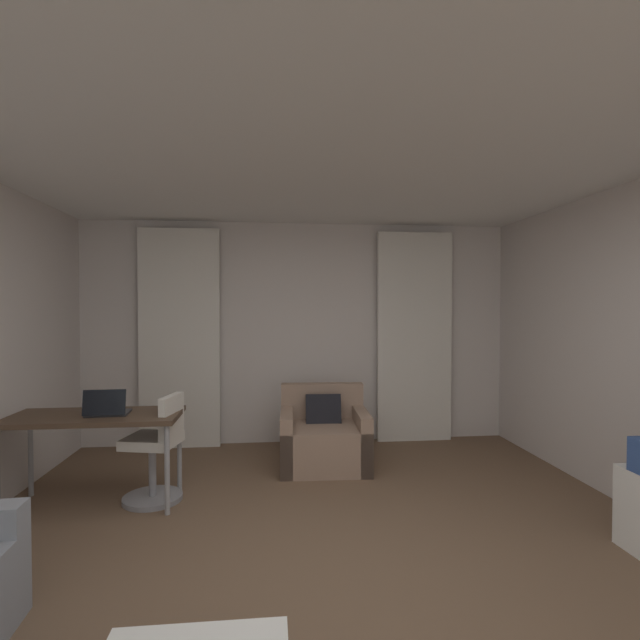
{
  "coord_description": "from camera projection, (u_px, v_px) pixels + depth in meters",
  "views": [
    {
      "loc": [
        -0.34,
        -2.62,
        1.6
      ],
      "look_at": [
        0.07,
        1.35,
        1.49
      ],
      "focal_mm": 26.6,
      "sensor_mm": 36.0,
      "label": 1
    }
  ],
  "objects": [
    {
      "name": "desk",
      "position": [
        95.0,
        422.0,
        3.82
      ],
      "size": [
        1.33,
        0.59,
        0.74
      ],
      "color": "#4C3828",
      "rests_on": "ground"
    },
    {
      "name": "desk_chair",
      "position": [
        157.0,
        454.0,
        3.91
      ],
      "size": [
        0.48,
        0.48,
        0.88
      ],
      "color": "gray",
      "rests_on": "ground"
    },
    {
      "name": "ground_plane",
      "position": [
        332.0,
        589.0,
        2.69
      ],
      "size": [
        12.0,
        12.0,
        0.0
      ],
      "primitive_type": "plane",
      "color": "brown"
    },
    {
      "name": "wall_window",
      "position": [
        299.0,
        333.0,
        5.67
      ],
      "size": [
        5.12,
        0.06,
        2.6
      ],
      "color": "silver",
      "rests_on": "ground"
    },
    {
      "name": "armchair",
      "position": [
        324.0,
        438.0,
        4.79
      ],
      "size": [
        0.9,
        0.82,
        0.79
      ],
      "color": "#997A66",
      "rests_on": "ground"
    },
    {
      "name": "curtain_right_panel",
      "position": [
        414.0,
        337.0,
        5.68
      ],
      "size": [
        0.9,
        0.06,
        2.5
      ],
      "color": "silver",
      "rests_on": "ground"
    },
    {
      "name": "laptop",
      "position": [
        107.0,
        410.0,
        3.79
      ],
      "size": [
        0.33,
        0.26,
        0.22
      ],
      "color": "#2D2D33",
      "rests_on": "desk"
    },
    {
      "name": "curtain_left_panel",
      "position": [
        180.0,
        338.0,
        5.39
      ],
      "size": [
        0.9,
        0.06,
        2.5
      ],
      "color": "silver",
      "rests_on": "ground"
    },
    {
      "name": "ceiling",
      "position": [
        332.0,
        121.0,
        2.62
      ],
      "size": [
        5.12,
        6.12,
        0.06
      ],
      "primitive_type": "cube",
      "color": "white",
      "rests_on": "wall_left"
    }
  ]
}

